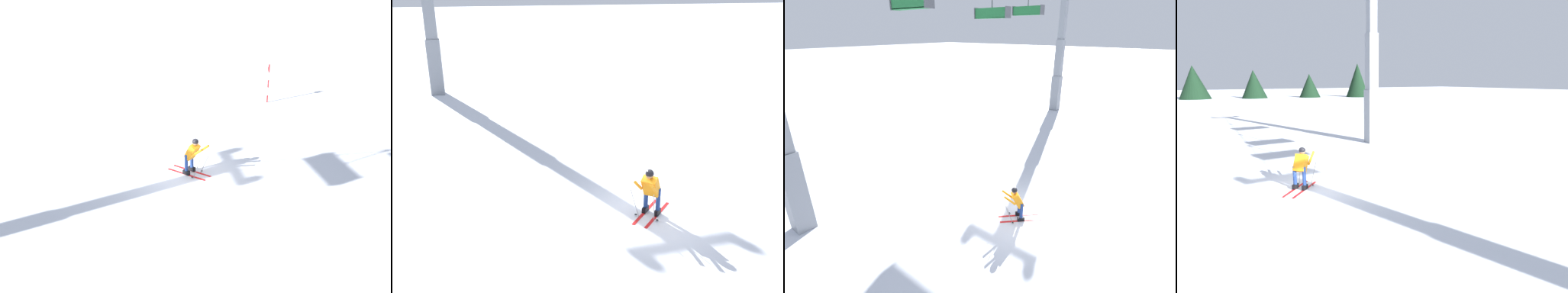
# 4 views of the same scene
# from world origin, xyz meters

# --- Properties ---
(ground_plane) EXTENTS (260.00, 260.00, 0.00)m
(ground_plane) POSITION_xyz_m (0.00, 0.00, 0.00)
(ground_plane) COLOR white
(skier_carving_main) EXTENTS (1.55, 1.57, 1.60)m
(skier_carving_main) POSITION_xyz_m (-0.19, -0.05, 0.84)
(skier_carving_main) COLOR red
(skier_carving_main) RESTS_ON ground_plane
(lift_tower_near) EXTENTS (0.70, 2.62, 10.25)m
(lift_tower_near) POSITION_xyz_m (-5.87, 6.22, 4.30)
(lift_tower_near) COLOR gray
(lift_tower_near) RESTS_ON ground_plane
(tree_line_ridge) EXTENTS (14.83, 38.51, 7.61)m
(tree_line_ridge) POSITION_xyz_m (-57.98, 12.93, 3.29)
(tree_line_ridge) COLOR black
(tree_line_ridge) RESTS_ON ground_plane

